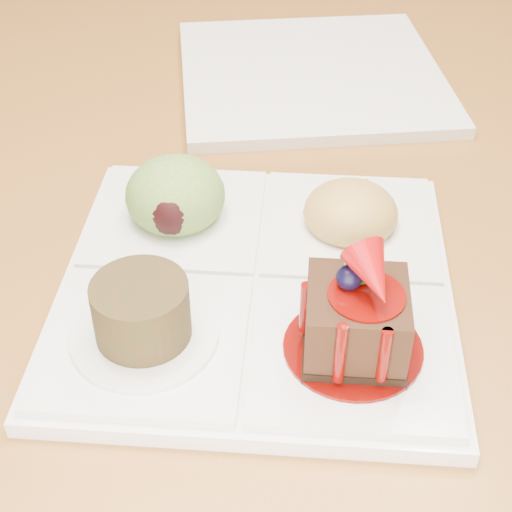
{
  "coord_description": "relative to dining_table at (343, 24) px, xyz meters",
  "views": [
    {
      "loc": [
        -0.06,
        -1.03,
        1.12
      ],
      "look_at": [
        -0.08,
        -0.63,
        0.79
      ],
      "focal_mm": 55.0,
      "sensor_mm": 36.0,
      "label": 1
    }
  ],
  "objects": [
    {
      "name": "sampler_plate",
      "position": [
        -0.08,
        -0.62,
        0.09
      ],
      "size": [
        0.27,
        0.27,
        0.1
      ],
      "rotation": [
        0.0,
        0.0,
        -0.02
      ],
      "color": "white",
      "rests_on": "dining_table"
    },
    {
      "name": "dining_table",
      "position": [
        0.0,
        0.0,
        0.0
      ],
      "size": [
        1.0,
        1.8,
        0.75
      ],
      "color": "#996627",
      "rests_on": "ground"
    },
    {
      "name": "second_plate",
      "position": [
        -0.05,
        -0.3,
        0.07
      ],
      "size": [
        0.3,
        0.3,
        0.01
      ],
      "primitive_type": "cube",
      "rotation": [
        0.0,
        0.0,
        0.15
      ],
      "color": "white",
      "rests_on": "dining_table"
    },
    {
      "name": "ground",
      "position": [
        0.0,
        0.0,
        -0.68
      ],
      "size": [
        6.0,
        6.0,
        0.0
      ],
      "primitive_type": "plane",
      "color": "brown"
    }
  ]
}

